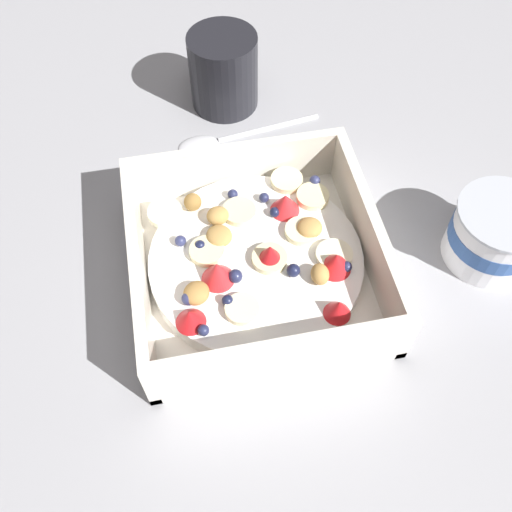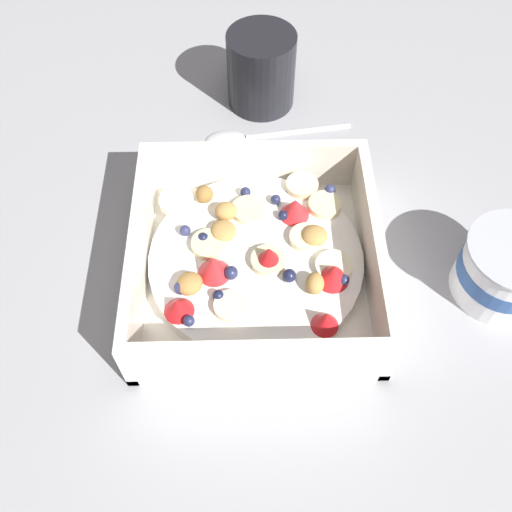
{
  "view_description": "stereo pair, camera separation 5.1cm",
  "coord_description": "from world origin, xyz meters",
  "px_view_note": "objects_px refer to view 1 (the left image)",
  "views": [
    {
      "loc": [
        0.29,
        -0.07,
        0.47
      ],
      "look_at": [
        0.01,
        -0.01,
        0.03
      ],
      "focal_mm": 39.38,
      "sensor_mm": 36.0,
      "label": 1
    },
    {
      "loc": [
        0.3,
        -0.02,
        0.47
      ],
      "look_at": [
        0.01,
        -0.01,
        0.03
      ],
      "focal_mm": 39.38,
      "sensor_mm": 36.0,
      "label": 2
    }
  ],
  "objects_px": {
    "fruit_bowl": "(257,260)",
    "spoon": "(220,138)",
    "coffee_mug": "(226,70)",
    "yogurt_cup": "(495,234)"
  },
  "relations": [
    {
      "from": "fruit_bowl",
      "to": "spoon",
      "type": "bearing_deg",
      "value": -178.18
    },
    {
      "from": "spoon",
      "to": "coffee_mug",
      "type": "height_order",
      "value": "coffee_mug"
    },
    {
      "from": "spoon",
      "to": "yogurt_cup",
      "type": "relative_size",
      "value": 1.94
    },
    {
      "from": "fruit_bowl",
      "to": "spoon",
      "type": "distance_m",
      "value": 0.19
    },
    {
      "from": "spoon",
      "to": "yogurt_cup",
      "type": "bearing_deg",
      "value": 48.23
    },
    {
      "from": "yogurt_cup",
      "to": "coffee_mug",
      "type": "bearing_deg",
      "value": -142.09
    },
    {
      "from": "fruit_bowl",
      "to": "coffee_mug",
      "type": "relative_size",
      "value": 2.21
    },
    {
      "from": "yogurt_cup",
      "to": "coffee_mug",
      "type": "relative_size",
      "value": 0.87
    },
    {
      "from": "fruit_bowl",
      "to": "coffee_mug",
      "type": "xyz_separation_m",
      "value": [
        -0.25,
        0.01,
        0.02
      ]
    },
    {
      "from": "spoon",
      "to": "coffee_mug",
      "type": "bearing_deg",
      "value": 163.65
    }
  ]
}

